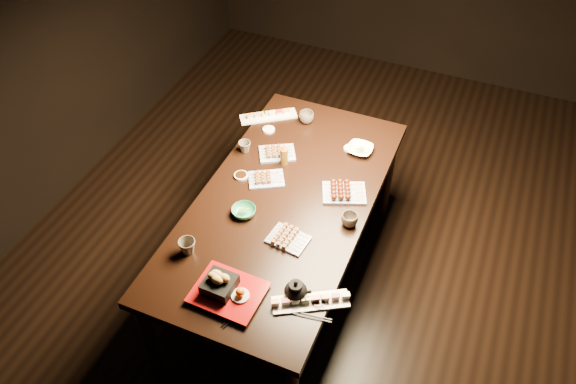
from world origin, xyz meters
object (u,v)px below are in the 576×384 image
Objects in this scene: yakitori_plate_right at (288,237)px; teacup_mid_right at (350,220)px; condiment_bottle at (284,154)px; tempura_tray at (228,287)px; sushi_platter_near at (310,300)px; edamame_bowl_cream at (360,150)px; yakitori_plate_center at (266,177)px; teacup_far_right at (306,117)px; teacup_far_left at (245,147)px; dining_table at (285,245)px; edamame_bowl_green at (244,211)px; teapot at (296,289)px; teacup_near_left at (187,247)px; yakitori_plate_left at (277,151)px; sushi_platter_far at (268,114)px.

teacup_mid_right is (0.25, 0.22, 0.01)m from yakitori_plate_right.
tempura_tray is at bearing -82.69° from condiment_bottle.
edamame_bowl_cream is at bearing 66.14° from sushi_platter_near.
yakitori_plate_center is (-0.52, 0.67, 0.00)m from sushi_platter_near.
yakitori_plate_right is at bearing -81.03° from yakitori_plate_center.
teacup_far_right is (-0.14, 1.36, -0.02)m from tempura_tray.
yakitori_plate_center is at bearing -38.99° from teacup_far_left.
teacup_far_right is 0.42m from condiment_bottle.
teacup_far_left is (-0.38, 0.29, 0.41)m from dining_table.
dining_table is at bearing 47.79° from edamame_bowl_green.
edamame_bowl_green is 0.46m from condiment_bottle.
tempura_tray is (-0.37, -0.10, 0.04)m from sushi_platter_near.
yakitori_plate_right is 1.55× the size of teapot.
teacup_near_left is 0.80m from teacup_far_left.
sushi_platter_near is 1.78× the size of yakitori_plate_right.
yakitori_plate_right reaches higher than edamame_bowl_green.
edamame_bowl_cream is at bearing -20.51° from teacup_far_right.
edamame_bowl_green is 0.59m from teapot.
yakitori_plate_center and yakitori_plate_right have the same top height.
tempura_tray is at bearing -83.93° from teacup_far_right.
teacup_far_left reaches higher than edamame_bowl_cream.
yakitori_plate_center is 0.46m from yakitori_plate_right.
teacup_far_left is at bearing 101.60° from sushi_platter_near.
teapot is (-0.08, 0.01, 0.03)m from sushi_platter_near.
dining_table is 0.82m from teacup_far_right.
yakitori_plate_left is 0.86m from teacup_near_left.
yakitori_plate_left reaches higher than edamame_bowl_cream.
teacup_near_left reaches higher than sushi_platter_near.
teacup_mid_right is (0.76, -0.67, 0.01)m from sushi_platter_far.
yakitori_plate_left is 0.19m from teacup_far_left.
dining_table is at bearing 93.56° from sushi_platter_near.
tempura_tray is at bearing -26.54° from teacup_near_left.
teacup_mid_right is 0.95× the size of teacup_far_right.
yakitori_plate_center is 1.53× the size of teapot.
condiment_bottle is at bearing -86.77° from teacup_far_right.
edamame_bowl_green is (-0.52, 0.38, -0.00)m from sushi_platter_near.
edamame_bowl_green is (0.03, -0.51, -0.01)m from yakitori_plate_left.
sushi_platter_near is at bearing -91.17° from teacup_mid_right.
teacup_near_left is (-0.14, -0.62, 0.02)m from yakitori_plate_center.
teacup_mid_right is 0.53m from teapot.
teapot reaches higher than teacup_far_left.
teacup_near_left is at bearing -97.38° from teacup_far_right.
condiment_bottle is (-0.41, 0.83, 0.02)m from teapot.
teacup_mid_right is 0.68× the size of teapot.
teacup_far_left reaches higher than sushi_platter_near.
teacup_far_left is 1.07m from teapot.
teacup_mid_right is (0.53, -0.14, 0.01)m from yakitori_plate_center.
yakitori_plate_left is at bearing 109.12° from teapot.
teacup_far_right reaches higher than edamame_bowl_cream.
teacup_far_left is (0.01, -0.36, 0.01)m from sushi_platter_far.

